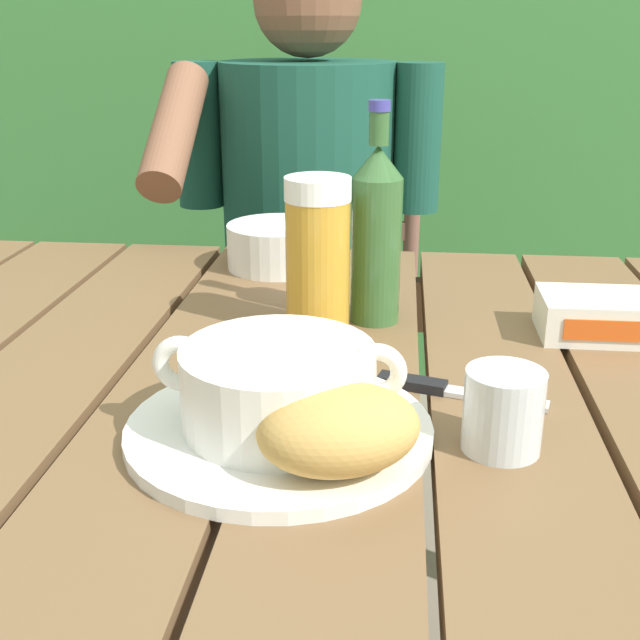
% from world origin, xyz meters
% --- Properties ---
extents(dining_table, '(1.37, 0.93, 0.75)m').
position_xyz_m(dining_table, '(0.00, 0.00, 0.66)').
color(dining_table, brown).
rests_on(dining_table, ground_plane).
extents(hedge_backdrop, '(3.11, 0.93, 2.20)m').
position_xyz_m(hedge_backdrop, '(-0.22, 1.91, 1.01)').
color(hedge_backdrop, '#397637').
rests_on(hedge_backdrop, ground_plane).
extents(chair_near_diner, '(0.44, 0.44, 1.00)m').
position_xyz_m(chair_near_diner, '(-0.13, 0.91, 0.48)').
color(chair_near_diner, brown).
rests_on(chair_near_diner, ground_plane).
extents(person_eating, '(0.48, 0.47, 1.23)m').
position_xyz_m(person_eating, '(-0.13, 0.70, 0.72)').
color(person_eating, '#194A3A').
rests_on(person_eating, ground_plane).
extents(serving_plate, '(0.26, 0.26, 0.01)m').
position_xyz_m(serving_plate, '(-0.05, -0.13, 0.76)').
color(serving_plate, white).
rests_on(serving_plate, dining_table).
extents(soup_bowl, '(0.21, 0.16, 0.08)m').
position_xyz_m(soup_bowl, '(-0.05, -0.13, 0.80)').
color(soup_bowl, white).
rests_on(soup_bowl, serving_plate).
extents(bread_roll, '(0.15, 0.13, 0.07)m').
position_xyz_m(bread_roll, '(0.01, -0.20, 0.80)').
color(bread_roll, tan).
rests_on(bread_roll, serving_plate).
extents(beer_glass, '(0.07, 0.07, 0.18)m').
position_xyz_m(beer_glass, '(-0.04, 0.12, 0.84)').
color(beer_glass, gold).
rests_on(beer_glass, dining_table).
extents(beer_bottle, '(0.06, 0.06, 0.25)m').
position_xyz_m(beer_bottle, '(0.02, 0.16, 0.86)').
color(beer_bottle, '#35602F').
rests_on(beer_bottle, dining_table).
extents(water_glass_small, '(0.07, 0.07, 0.07)m').
position_xyz_m(water_glass_small, '(0.14, -0.14, 0.79)').
color(water_glass_small, silver).
rests_on(water_glass_small, dining_table).
extents(butter_tub, '(0.12, 0.09, 0.05)m').
position_xyz_m(butter_tub, '(0.27, 0.13, 0.77)').
color(butter_tub, white).
rests_on(butter_tub, dining_table).
extents(table_knife, '(0.16, 0.06, 0.01)m').
position_xyz_m(table_knife, '(0.09, -0.03, 0.75)').
color(table_knife, silver).
rests_on(table_knife, dining_table).
extents(diner_bowl, '(0.15, 0.15, 0.06)m').
position_xyz_m(diner_bowl, '(-0.13, 0.36, 0.78)').
color(diner_bowl, white).
rests_on(diner_bowl, dining_table).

